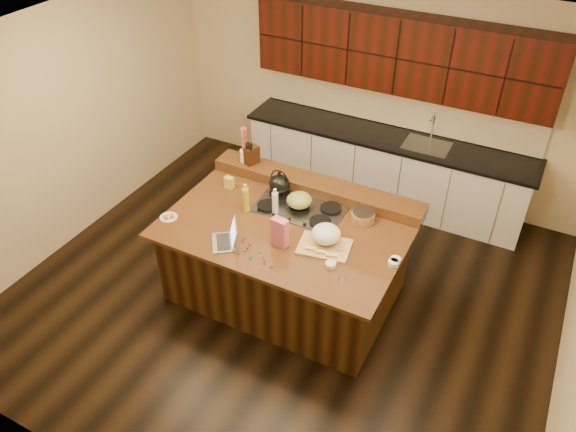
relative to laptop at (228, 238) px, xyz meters
The scene contains 35 objects.
room 0.72m from the laptop, 54.10° to the left, with size 5.52×5.02×2.72m.
island 0.80m from the laptop, 54.10° to the left, with size 2.40×1.60×0.92m.
back_ledge 1.25m from the laptop, 73.29° to the left, with size 2.40×0.30×0.12m, color black.
cooktop 0.87m from the laptop, 65.72° to the left, with size 0.92×0.52×0.05m.
back_counter 2.80m from the laptop, 76.38° to the left, with size 3.70×0.66×2.40m.
kettle 0.93m from the laptop, 86.36° to the left, with size 0.22×0.22×0.20m, color black.
green_bowl 0.88m from the laptop, 65.72° to the left, with size 0.26×0.26×0.14m, color olive.
laptop is the anchor object (origin of this frame).
oil_bottle 0.54m from the laptop, 102.25° to the left, with size 0.07×0.07×0.27m, color gold.
vinegar_bottle 0.65m from the laptop, 74.26° to the left, with size 0.06×0.06×0.25m, color silver.
wooden_tray 0.93m from the laptop, 26.21° to the left, with size 0.54×0.43×0.20m.
ramekin_a 1.02m from the laptop, ahead, with size 0.10×0.10×0.04m, color white.
ramekin_b 1.56m from the laptop, 15.74° to the left, with size 0.10×0.10×0.04m, color white.
ramekin_c 1.58m from the laptop, 17.30° to the left, with size 0.10×0.10×0.04m, color white.
strainer_bowl 1.37m from the laptop, 42.51° to the left, with size 0.24×0.24×0.09m, color #996B3F.
kitchen_timer 1.17m from the laptop, ahead, with size 0.08×0.08×0.07m, color silver.
pink_bag 0.50m from the laptop, 24.23° to the left, with size 0.16×0.08×0.30m, color #C05A75.
candy_plate 0.75m from the laptop, behind, with size 0.18×0.18×0.01m, color white.
package_box 0.94m from the laptop, 121.66° to the left, with size 0.09×0.07×0.13m, color gold.
utensil_crock 1.31m from the laptop, 113.47° to the left, with size 0.12×0.12×0.14m, color white.
knife_block 1.28m from the laptop, 110.00° to the left, with size 0.10×0.16×0.20m, color black.
gumdrop_0 0.43m from the laptop, ahead, with size 0.02×0.02×0.02m, color red.
gumdrop_1 0.31m from the laptop, 16.37° to the right, with size 0.02×0.02×0.02m, color #198C26.
gumdrop_2 0.21m from the laptop, ahead, with size 0.02×0.02×0.02m, color red.
gumdrop_3 0.33m from the laptop, 19.63° to the right, with size 0.02×0.02×0.02m, color #198C26.
gumdrop_4 0.22m from the laptop, 18.77° to the left, with size 0.02×0.02×0.02m, color red.
gumdrop_5 0.21m from the laptop, 19.29° to the left, with size 0.02×0.02×0.02m, color #198C26.
gumdrop_6 0.47m from the laptop, 13.64° to the right, with size 0.02×0.02×0.02m, color red.
gumdrop_7 0.20m from the laptop, 27.91° to the right, with size 0.02×0.02×0.02m, color #198C26.
gumdrop_8 0.16m from the laptop, 44.99° to the left, with size 0.02×0.02×0.02m, color red.
gumdrop_9 0.34m from the laptop, ahead, with size 0.02×0.02×0.02m, color #198C26.
gumdrop_10 0.55m from the laptop, 12.54° to the right, with size 0.02×0.02×0.02m, color red.
gumdrop_11 0.45m from the laptop, 10.12° to the right, with size 0.02×0.02×0.02m, color #198C26.
gumdrop_12 0.15m from the laptop, 33.91° to the left, with size 0.02×0.02×0.02m, color red.
gumdrop_13 0.21m from the laptop, ahead, with size 0.02×0.02×0.02m, color #198C26.
Camera 1 is at (2.06, -3.90, 4.34)m, focal length 35.00 mm.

